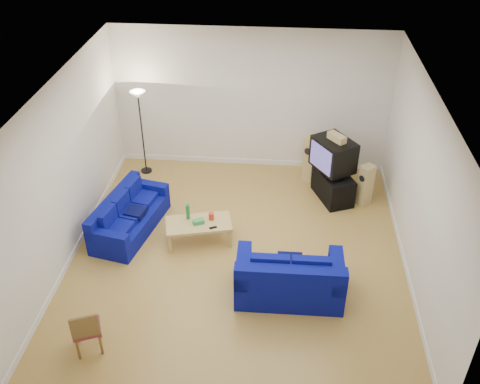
# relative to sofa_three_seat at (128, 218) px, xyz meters

# --- Properties ---
(room) EXTENTS (6.01, 6.51, 3.21)m
(room) POSITION_rel_sofa_three_seat_xyz_m (2.18, -0.54, 1.27)
(room) COLOR olive
(room) RESTS_ON ground
(sofa_three_seat) EXTENTS (1.21, 2.03, 0.73)m
(sofa_three_seat) POSITION_rel_sofa_three_seat_xyz_m (0.00, 0.00, 0.00)
(sofa_three_seat) COLOR navy
(sofa_three_seat) RESTS_ON ground
(sofa_loveseat) EXTENTS (1.77, 1.00, 0.88)m
(sofa_loveseat) POSITION_rel_sofa_three_seat_xyz_m (3.11, -1.54, 0.06)
(sofa_loveseat) COLOR navy
(sofa_loveseat) RESTS_ON ground
(coffee_table) EXTENTS (1.31, 0.86, 0.44)m
(coffee_table) POSITION_rel_sofa_three_seat_xyz_m (1.42, -0.24, 0.11)
(coffee_table) COLOR tan
(coffee_table) RESTS_ON ground
(bottle) EXTENTS (0.09, 0.09, 0.31)m
(bottle) POSITION_rel_sofa_three_seat_xyz_m (1.21, -0.13, 0.32)
(bottle) COLOR #197233
(bottle) RESTS_ON coffee_table
(tissue_box) EXTENTS (0.23, 0.18, 0.08)m
(tissue_box) POSITION_rel_sofa_three_seat_xyz_m (1.42, -0.27, 0.21)
(tissue_box) COLOR green
(tissue_box) RESTS_ON coffee_table
(red_canister) EXTENTS (0.13, 0.13, 0.14)m
(red_canister) POSITION_rel_sofa_three_seat_xyz_m (1.64, -0.12, 0.23)
(red_canister) COLOR red
(red_canister) RESTS_ON coffee_table
(remote) EXTENTS (0.15, 0.10, 0.02)m
(remote) POSITION_rel_sofa_three_seat_xyz_m (1.71, -0.38, 0.17)
(remote) COLOR black
(remote) RESTS_ON coffee_table
(tv_stand) EXTENTS (0.88, 1.12, 0.60)m
(tv_stand) POSITION_rel_sofa_three_seat_xyz_m (4.00, 1.44, 0.03)
(tv_stand) COLOR black
(tv_stand) RESTS_ON ground
(av_receiver) EXTENTS (0.34, 0.42, 0.09)m
(av_receiver) POSITION_rel_sofa_three_seat_xyz_m (3.99, 1.39, 0.38)
(av_receiver) COLOR black
(av_receiver) RESTS_ON tv_stand
(television) EXTENTS (0.98, 1.04, 0.65)m
(television) POSITION_rel_sofa_three_seat_xyz_m (3.94, 1.50, 0.75)
(television) COLOR black
(television) RESTS_ON av_receiver
(centre_speaker) EXTENTS (0.38, 0.42, 0.14)m
(centre_speaker) POSITION_rel_sofa_three_seat_xyz_m (3.97, 1.48, 1.15)
(centre_speaker) COLOR #D2B771
(centre_speaker) RESTS_ON television
(speaker_left) EXTENTS (0.36, 0.39, 1.05)m
(speaker_left) POSITION_rel_sofa_three_seat_xyz_m (3.53, 2.16, 0.26)
(speaker_left) COLOR #D2B771
(speaker_left) RESTS_ON ground
(speaker_right) EXTENTS (0.34, 0.33, 0.91)m
(speaker_right) POSITION_rel_sofa_three_seat_xyz_m (4.63, 1.27, 0.19)
(speaker_right) COLOR #D2B771
(speaker_right) RESTS_ON ground
(floor_lamp) EXTENTS (0.33, 0.33, 1.96)m
(floor_lamp) POSITION_rel_sofa_three_seat_xyz_m (-0.17, 2.16, 1.34)
(floor_lamp) COLOR black
(floor_lamp) RESTS_ON ground
(dining_chair) EXTENTS (0.52, 0.52, 0.83)m
(dining_chair) POSITION_rel_sofa_three_seat_xyz_m (0.19, -2.95, 0.19)
(dining_chair) COLOR brown
(dining_chair) RESTS_ON ground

